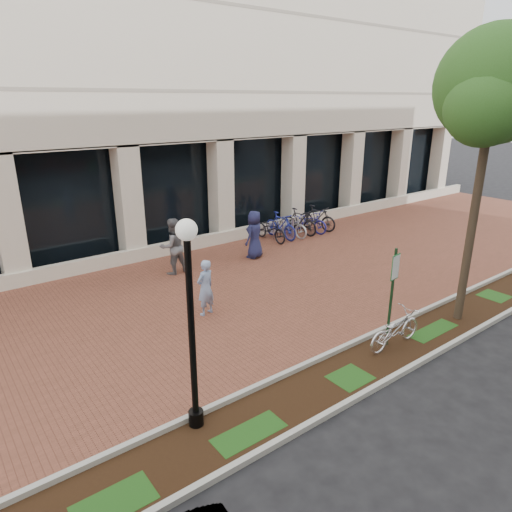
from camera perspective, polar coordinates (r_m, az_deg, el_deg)
ground at (r=14.80m, az=-0.29°, el=-3.73°), size 120.00×120.00×0.00m
brick_plaza at (r=14.79m, az=-0.29°, el=-3.71°), size 40.00×9.00×0.01m
planting_strip at (r=11.49m, az=16.02°, el=-11.64°), size 40.00×1.50×0.01m
curb_plaza_side at (r=11.85m, az=13.13°, el=-10.07°), size 40.00×0.12×0.12m
curb_street_side at (r=11.11m, az=19.18°, el=-12.80°), size 40.00×0.12×0.12m
parking_sign at (r=11.18m, az=16.75°, el=-3.54°), size 0.34×0.07×2.50m
lamppost at (r=7.88m, az=-8.14°, el=-7.46°), size 0.36×0.36×3.93m
street_tree at (r=12.68m, az=27.52°, el=17.52°), size 3.30×2.75×7.40m
locked_bicycle at (r=11.64m, az=16.97°, el=-8.75°), size 1.76×0.63×0.92m
pedestrian_left at (r=12.66m, az=-6.35°, el=-3.95°), size 0.67×0.52×1.61m
pedestrian_mid at (r=15.78m, az=-10.38°, el=1.20°), size 0.97×0.77×1.95m
pedestrian_right at (r=17.12m, az=-0.20°, el=2.70°), size 1.04×0.87×1.82m
bollard at (r=19.85m, az=4.60°, el=3.65°), size 0.12×0.12×0.94m
bike_rack_cluster at (r=20.19m, az=4.84°, el=4.09°), size 3.60×2.05×1.14m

